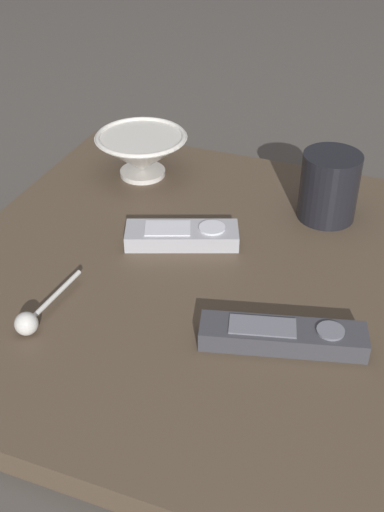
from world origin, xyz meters
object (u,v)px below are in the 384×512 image
object	(u,v)px
teaspoon	(31,319)
tv_remote_far	(182,235)
coffee_mug	(329,186)
tv_remote_near	(283,336)
cereal_bowl	(142,152)

from	to	relation	value
teaspoon	tv_remote_far	world-z (taller)	teaspoon
coffee_mug	tv_remote_near	world-z (taller)	coffee_mug
cereal_bowl	tv_remote_far	xyz separation A→B (m)	(-0.16, -0.13, -0.03)
teaspoon	tv_remote_far	xyz separation A→B (m)	(0.22, -0.10, -0.00)
teaspoon	tv_remote_near	distance (m)	0.29
tv_remote_near	tv_remote_far	world-z (taller)	tv_remote_near
cereal_bowl	tv_remote_near	xyz separation A→B (m)	(-0.31, -0.31, -0.03)
cereal_bowl	tv_remote_near	size ratio (longest dim) A/B	0.77
teaspoon	tv_remote_near	xyz separation A→B (m)	(0.08, -0.28, -0.00)
tv_remote_near	tv_remote_far	size ratio (longest dim) A/B	1.17
teaspoon	tv_remote_far	size ratio (longest dim) A/B	0.75
coffee_mug	tv_remote_near	bearing A→B (deg)	-178.44
tv_remote_far	tv_remote_near	bearing A→B (deg)	-129.92
cereal_bowl	coffee_mug	distance (m)	0.30
teaspoon	cereal_bowl	bearing A→B (deg)	5.03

